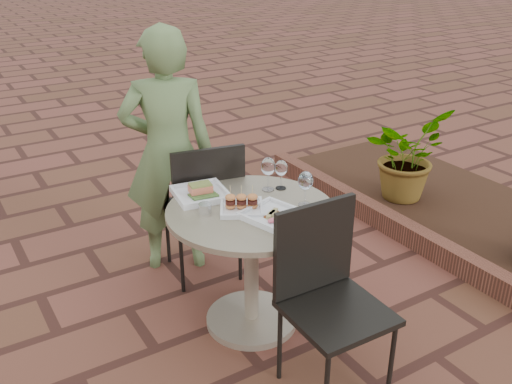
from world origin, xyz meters
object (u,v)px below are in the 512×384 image
plate_salmon (201,193)px  plate_sliders (242,205)px  chair_far (205,201)px  diner (168,153)px  chair_near (326,285)px  plate_tuna (272,215)px  cafe_table (251,249)px

plate_salmon → plate_sliders: 0.28m
chair_far → diner: bearing=-59.5°
chair_far → chair_near: same height
plate_tuna → chair_near: bearing=-85.8°
chair_near → plate_sliders: 0.62m
chair_far → plate_tuna: 0.72m
chair_near → plate_salmon: (-0.23, 0.84, 0.20)m
chair_near → diner: diner is taller
plate_sliders → cafe_table: bearing=-15.0°
chair_near → cafe_table: bearing=98.6°
cafe_table → chair_near: 0.57m
plate_salmon → plate_sliders: (0.11, -0.26, 0.01)m
cafe_table → diner: (-0.10, 0.83, 0.31)m
cafe_table → plate_salmon: 0.42m
chair_near → plate_salmon: size_ratio=2.94×
diner → plate_sliders: 0.82m
diner → plate_salmon: (-0.05, -0.56, -0.04)m
cafe_table → plate_sliders: plate_sliders is taller
diner → plate_salmon: diner is taller
plate_salmon → plate_tuna: plate_salmon is taller
plate_salmon → plate_sliders: bearing=-68.3°
plate_salmon → plate_sliders: size_ratio=1.05×
cafe_table → chair_far: chair_far is taller
chair_far → plate_sliders: bearing=95.2°
diner → plate_tuna: 0.99m
diner → plate_sliders: size_ratio=5.30×
chair_far → plate_salmon: (-0.15, -0.27, 0.20)m
cafe_table → plate_tuna: size_ratio=2.75×
chair_near → plate_tuna: chair_near is taller
chair_near → plate_sliders: bearing=103.3°
plate_sliders → plate_salmon: bearing=111.7°
cafe_table → diner: bearing=97.1°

